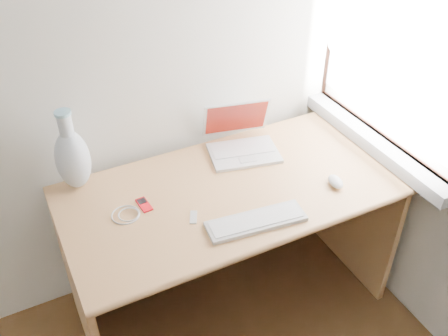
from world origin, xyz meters
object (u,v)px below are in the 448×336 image
laptop (240,141)px  vase (72,157)px  external_keyboard (256,221)px  desk (222,213)px

laptop → vase: 0.74m
laptop → vase: (-0.73, 0.07, 0.10)m
external_keyboard → vase: size_ratio=1.11×
desk → external_keyboard: bearing=-92.6°
laptop → external_keyboard: size_ratio=0.88×
desk → vase: vase is taller
desk → vase: size_ratio=3.94×
laptop → external_keyboard: (-0.18, -0.47, -0.04)m
laptop → vase: size_ratio=0.97×
desk → laptop: 0.34m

